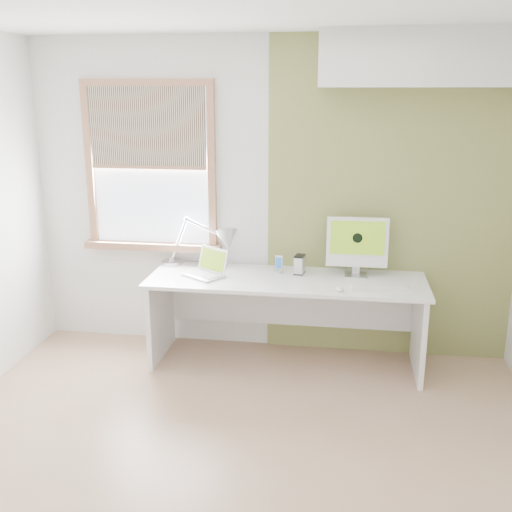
% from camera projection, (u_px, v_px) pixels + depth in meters
% --- Properties ---
extents(room, '(4.04, 3.54, 2.64)m').
position_uv_depth(room, '(228.00, 255.00, 3.27)').
color(room, tan).
rests_on(room, ground).
extents(accent_wall, '(2.00, 0.02, 2.60)m').
position_uv_depth(accent_wall, '(391.00, 202.00, 4.78)').
color(accent_wall, olive).
rests_on(accent_wall, room).
extents(soffit, '(1.60, 0.40, 0.42)m').
position_uv_depth(soffit, '(431.00, 57.00, 4.29)').
color(soffit, white).
rests_on(soffit, room).
extents(window, '(1.20, 0.14, 1.42)m').
position_uv_depth(window, '(150.00, 167.00, 4.98)').
color(window, '#98664A').
rests_on(window, room).
extents(desk, '(2.20, 0.70, 0.73)m').
position_uv_depth(desk, '(287.00, 299.00, 4.82)').
color(desk, white).
rests_on(desk, room).
extents(desk_lamp, '(0.73, 0.32, 0.42)m').
position_uv_depth(desk_lamp, '(217.00, 242.00, 4.94)').
color(desk_lamp, '#B6B8BA').
rests_on(desk_lamp, desk).
extents(laptop, '(0.39, 0.38, 0.22)m').
position_uv_depth(laptop, '(207.00, 269.00, 4.78)').
color(laptop, '#B6B8BA').
rests_on(laptop, desk).
extents(phone_dock, '(0.08, 0.08, 0.14)m').
position_uv_depth(phone_dock, '(279.00, 268.00, 4.86)').
color(phone_dock, '#B6B8BA').
rests_on(phone_dock, desk).
extents(external_drive, '(0.09, 0.13, 0.15)m').
position_uv_depth(external_drive, '(300.00, 264.00, 4.82)').
color(external_drive, '#B6B8BA').
rests_on(external_drive, desk).
extents(imac, '(0.49, 0.16, 0.48)m').
position_uv_depth(imac, '(357.00, 243.00, 4.72)').
color(imac, '#B6B8BA').
rests_on(imac, desk).
extents(keyboard, '(0.45, 0.17, 0.02)m').
position_uv_depth(keyboard, '(380.00, 288.00, 4.47)').
color(keyboard, white).
rests_on(keyboard, desk).
extents(mouse, '(0.08, 0.11, 0.03)m').
position_uv_depth(mouse, '(340.00, 289.00, 4.42)').
color(mouse, white).
rests_on(mouse, desk).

